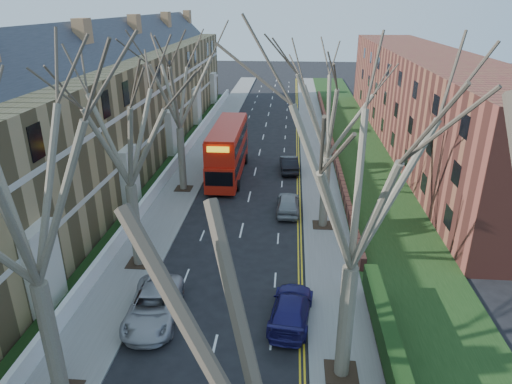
# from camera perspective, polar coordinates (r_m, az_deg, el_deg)

# --- Properties ---
(pavement_left) EXTENTS (3.00, 102.00, 0.12)m
(pavement_left) POSITION_cam_1_polar(r_m,az_deg,el_deg) (49.43, -6.52, 5.18)
(pavement_left) COLOR slate
(pavement_left) RESTS_ON ground
(pavement_right) EXTENTS (3.00, 102.00, 0.12)m
(pavement_right) POSITION_cam_1_polar(r_m,az_deg,el_deg) (48.64, 7.55, 4.84)
(pavement_right) COLOR slate
(pavement_right) RESTS_ON ground
(terrace_left) EXTENTS (9.70, 78.00, 13.60)m
(terrace_left) POSITION_cam_1_polar(r_m,az_deg,el_deg) (42.84, -19.09, 8.96)
(terrace_left) COLOR olive
(terrace_left) RESTS_ON ground
(flats_right) EXTENTS (13.97, 54.00, 10.00)m
(flats_right) POSITION_cam_1_polar(r_m,az_deg,el_deg) (53.16, 20.28, 10.67)
(flats_right) COLOR brown
(flats_right) RESTS_ON ground
(front_wall_left) EXTENTS (0.30, 78.00, 1.00)m
(front_wall_left) POSITION_cam_1_polar(r_m,az_deg,el_deg) (42.24, -10.74, 2.66)
(front_wall_left) COLOR white
(front_wall_left) RESTS_ON ground
(grass_verge_right) EXTENTS (6.00, 102.00, 0.06)m
(grass_verge_right) POSITION_cam_1_polar(r_m,az_deg,el_deg) (49.07, 12.83, 4.74)
(grass_verge_right) COLOR black
(grass_verge_right) RESTS_ON ground
(tree_left_mid) EXTENTS (10.50, 10.50, 14.71)m
(tree_left_mid) POSITION_cam_1_polar(r_m,az_deg,el_deg) (16.84, -27.90, 1.84)
(tree_left_mid) COLOR brown
(tree_left_mid) RESTS_ON ground
(tree_left_far) EXTENTS (10.15, 10.15, 14.22)m
(tree_left_far) POSITION_cam_1_polar(r_m,az_deg,el_deg) (25.54, -16.34, 9.22)
(tree_left_far) COLOR brown
(tree_left_far) RESTS_ON ground
(tree_left_dist) EXTENTS (10.50, 10.50, 14.71)m
(tree_left_dist) POSITION_cam_1_polar(r_m,az_deg,el_deg) (36.76, -9.94, 14.16)
(tree_left_dist) COLOR brown
(tree_left_dist) RESTS_ON ground
(tree_right_mid) EXTENTS (10.50, 10.50, 14.71)m
(tree_right_mid) POSITION_cam_1_polar(r_m,az_deg,el_deg) (16.33, 12.93, 3.39)
(tree_right_mid) COLOR brown
(tree_right_mid) RESTS_ON ground
(tree_right_far) EXTENTS (10.15, 10.15, 14.22)m
(tree_right_far) POSITION_cam_1_polar(r_m,az_deg,el_deg) (29.90, 9.32, 11.69)
(tree_right_far) COLOR brown
(tree_right_far) RESTS_ON ground
(double_decker_bus) EXTENTS (2.82, 11.03, 4.61)m
(double_decker_bus) POSITION_cam_1_polar(r_m,az_deg,el_deg) (41.39, -3.52, 5.02)
(double_decker_bus) COLOR #B61A0D
(double_decker_bus) RESTS_ON ground
(car_left_far) EXTENTS (2.78, 5.37, 1.45)m
(car_left_far) POSITION_cam_1_polar(r_m,az_deg,el_deg) (24.06, -12.70, -13.75)
(car_left_far) COLOR #A19FA5
(car_left_far) RESTS_ON ground
(car_right_near) EXTENTS (2.49, 4.96, 1.38)m
(car_right_near) POSITION_cam_1_polar(r_m,az_deg,el_deg) (23.48, 4.40, -14.32)
(car_right_near) COLOR navy
(car_right_near) RESTS_ON ground
(car_right_mid) EXTENTS (1.72, 4.25, 1.45)m
(car_right_mid) POSITION_cam_1_polar(r_m,az_deg,el_deg) (34.56, 4.03, -1.41)
(car_right_mid) COLOR gray
(car_right_mid) RESTS_ON ground
(car_right_far) EXTENTS (1.94, 4.55, 1.46)m
(car_right_far) POSITION_cam_1_polar(r_m,az_deg,el_deg) (43.07, 4.15, 3.55)
(car_right_far) COLOR black
(car_right_far) RESTS_ON ground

